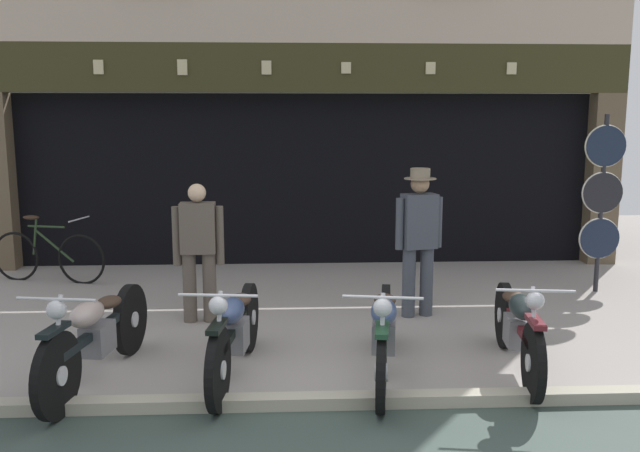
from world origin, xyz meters
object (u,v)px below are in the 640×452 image
(motorcycle_center, at_px, (384,331))
(motorcycle_center_right, at_px, (518,326))
(salesman_left, at_px, (199,247))
(advert_board_near, at_px, (146,152))
(leaning_bicycle, at_px, (48,255))
(motorcycle_center_left, at_px, (235,330))
(tyre_sign_pole, at_px, (602,194))
(shopkeeper_center, at_px, (419,235))
(motorcycle_left, at_px, (96,334))

(motorcycle_center, xyz_separation_m, motorcycle_center_right, (1.21, 0.06, 0.00))
(salesman_left, xyz_separation_m, advert_board_near, (-1.16, 3.02, 0.88))
(motorcycle_center, height_order, leaning_bicycle, leaning_bicycle)
(motorcycle_center_left, relative_size, tyre_sign_pole, 0.89)
(shopkeeper_center, relative_size, leaning_bicycle, 1.02)
(tyre_sign_pole, relative_size, advert_board_near, 2.24)
(motorcycle_center_right, height_order, advert_board_near, advert_board_near)
(motorcycle_left, distance_m, motorcycle_center, 2.47)
(motorcycle_center, bearing_deg, motorcycle_center_right, -167.50)
(motorcycle_center_right, xyz_separation_m, leaning_bicycle, (-5.35, 3.57, -0.05))
(advert_board_near, height_order, leaning_bicycle, advert_board_near)
(motorcycle_left, bearing_deg, shopkeeper_center, -140.71)
(motorcycle_center_left, relative_size, motorcycle_center, 0.98)
(leaning_bicycle, bearing_deg, motorcycle_center_right, 70.39)
(motorcycle_center, bearing_deg, salesman_left, -33.71)
(shopkeeper_center, distance_m, advert_board_near, 4.72)
(motorcycle_left, bearing_deg, motorcycle_center_right, -169.75)
(salesman_left, distance_m, tyre_sign_pole, 5.13)
(motorcycle_left, relative_size, motorcycle_center, 1.01)
(motorcycle_left, height_order, motorcycle_center_right, motorcycle_left)
(motorcycle_center_right, height_order, shopkeeper_center, shopkeeper_center)
(motorcycle_left, relative_size, leaning_bicycle, 1.26)
(motorcycle_left, distance_m, tyre_sign_pole, 6.35)
(advert_board_near, bearing_deg, shopkeeper_center, -38.94)
(motorcycle_center, height_order, advert_board_near, advert_board_near)
(motorcycle_center_left, relative_size, advert_board_near, 1.99)
(shopkeeper_center, height_order, leaning_bicycle, shopkeeper_center)
(motorcycle_center_left, bearing_deg, advert_board_near, -63.55)
(motorcycle_center_right, distance_m, salesman_left, 3.47)
(advert_board_near, bearing_deg, motorcycle_center_right, -48.08)
(motorcycle_center_right, distance_m, tyre_sign_pole, 3.44)
(salesman_left, height_order, advert_board_near, advert_board_near)
(leaning_bicycle, bearing_deg, motorcycle_center_left, 52.47)
(salesman_left, bearing_deg, leaning_bicycle, -41.33)
(motorcycle_left, distance_m, motorcycle_center_right, 3.68)
(shopkeeper_center, xyz_separation_m, advert_board_near, (-3.62, 2.92, 0.78))
(motorcycle_center, height_order, tyre_sign_pole, tyre_sign_pole)
(salesman_left, distance_m, leaning_bicycle, 3.06)
(motorcycle_center_right, xyz_separation_m, advert_board_near, (-4.19, 4.66, 1.30))
(leaning_bicycle, bearing_deg, advert_board_near, 147.11)
(motorcycle_center_right, height_order, tyre_sign_pole, tyre_sign_pole)
(motorcycle_center, relative_size, motorcycle_center_right, 1.06)
(motorcycle_center, bearing_deg, motorcycle_left, 9.69)
(motorcycle_center_left, height_order, salesman_left, salesman_left)
(motorcycle_left, height_order, shopkeeper_center, shopkeeper_center)
(salesman_left, height_order, leaning_bicycle, salesman_left)
(leaning_bicycle, bearing_deg, salesman_left, 64.45)
(motorcycle_center, relative_size, advert_board_near, 2.02)
(motorcycle_center, distance_m, motorcycle_center_right, 1.21)
(tyre_sign_pole, bearing_deg, advert_board_near, 162.24)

